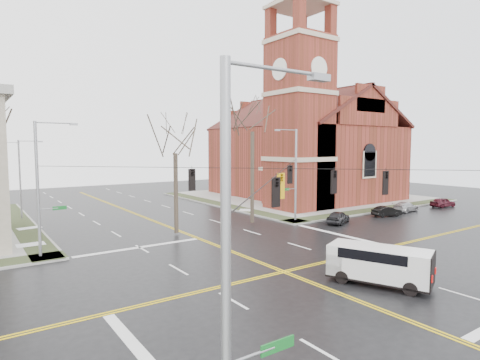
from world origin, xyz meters
TOP-DOWN VIEW (x-y plane):
  - ground at (0.00, 0.00)m, footprint 120.00×120.00m
  - sidewalks at (0.00, 0.00)m, footprint 80.00×80.00m
  - road_markings at (0.00, 0.00)m, footprint 100.00×100.00m
  - church at (24.76, 24.78)m, footprint 24.28×27.48m
  - signal_pole_ne at (11.32, 11.50)m, footprint 2.75×0.22m
  - signal_pole_nw at (-11.32, 11.50)m, footprint 2.75×0.22m
  - signal_pole_sw at (-11.32, -11.50)m, footprint 2.75×0.22m
  - span_wires at (0.00, 0.00)m, footprint 23.02×23.02m
  - traffic_signals at (-0.00, -0.67)m, footprint 8.21×8.26m
  - streetlight_north_a at (-10.65, 28.00)m, footprint 2.30×0.20m
  - streetlight_north_b at (-10.65, 48.00)m, footprint 2.30×0.20m
  - cargo_van at (2.74, -4.39)m, footprint 4.06×5.72m
  - parked_car_a at (14.25, 8.39)m, footprint 3.90×2.81m
  - parked_car_b at (21.54, 8.10)m, footprint 3.48×1.85m
  - parked_car_c at (25.99, 8.77)m, footprint 4.00×1.98m
  - parked_car_d at (32.84, 8.13)m, footprint 3.63×1.79m
  - tree_nw_near at (-0.85, 12.83)m, footprint 4.00×4.00m
  - tree_ne at (7.18, 12.88)m, footprint 4.00×4.00m

SIDE VIEW (x-z plane):
  - ground at x=0.00m, z-range 0.00..0.00m
  - road_markings at x=0.00m, z-range 0.00..0.01m
  - sidewalks at x=0.00m, z-range -0.01..0.16m
  - parked_car_b at x=21.54m, z-range 0.00..1.09m
  - parked_car_c at x=25.99m, z-range 0.00..1.12m
  - parked_car_d at x=32.84m, z-range 0.00..1.19m
  - parked_car_a at x=14.25m, z-range 0.00..1.23m
  - cargo_van at x=2.74m, z-range 0.19..2.23m
  - streetlight_north_a at x=-10.65m, z-range 0.47..8.47m
  - streetlight_north_b at x=-10.65m, z-range 0.47..8.47m
  - signal_pole_ne at x=11.32m, z-range 0.45..9.45m
  - signal_pole_nw at x=-11.32m, z-range 0.45..9.45m
  - signal_pole_sw at x=-11.32m, z-range 0.45..9.45m
  - traffic_signals at x=0.00m, z-range 4.80..6.10m
  - span_wires at x=0.00m, z-range 6.18..6.22m
  - tree_nw_near at x=-0.85m, z-range 2.29..12.42m
  - church at x=24.76m, z-range -5.32..22.18m
  - tree_ne at x=7.18m, z-range 2.90..15.97m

